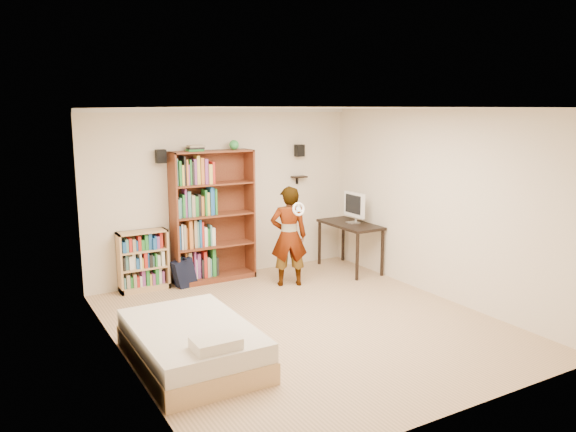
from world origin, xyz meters
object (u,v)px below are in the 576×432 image
at_px(daybed, 192,339).
at_px(person, 289,236).
at_px(computer_desk, 350,247).
at_px(tall_bookshelf, 213,217).
at_px(low_bookshelf, 143,261).

xyz_separation_m(daybed, person, (2.27, 1.85, 0.51)).
bearing_deg(person, computer_desk, -148.87).
xyz_separation_m(computer_desk, daybed, (-3.58, -2.06, -0.14)).
height_order(tall_bookshelf, person, tall_bookshelf).
bearing_deg(tall_bookshelf, person, -41.95).
distance_m(low_bookshelf, person, 2.22).
distance_m(tall_bookshelf, low_bookshelf, 1.26).
bearing_deg(low_bookshelf, daybed, -95.17).
height_order(low_bookshelf, daybed, low_bookshelf).
xyz_separation_m(low_bookshelf, computer_desk, (3.33, -0.65, -0.05)).
relative_size(low_bookshelf, person, 0.59).
bearing_deg(daybed, tall_bookshelf, 62.84).
distance_m(computer_desk, daybed, 4.13).
distance_m(computer_desk, person, 1.38).
xyz_separation_m(computer_desk, person, (-1.31, -0.21, 0.37)).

